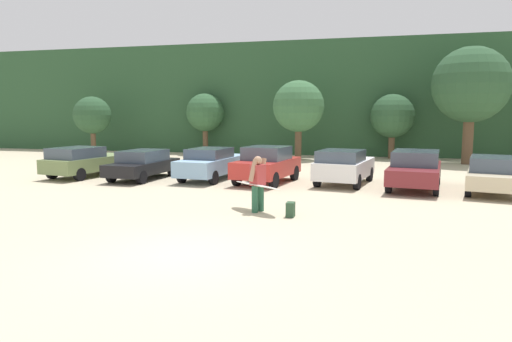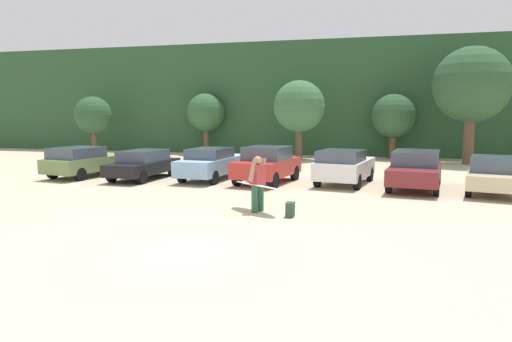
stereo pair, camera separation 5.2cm
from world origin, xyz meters
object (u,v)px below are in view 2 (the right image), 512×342
object	(u,v)px
surfboard_white	(257,185)
backpack_dropped	(290,210)
parked_car_red	(267,164)
parked_car_maroon	(416,169)
parked_car_champagne	(495,174)
parked_car_black	(143,164)
parked_car_white	(344,166)
parked_car_sky_blue	(212,163)
parked_car_olive_green	(86,161)
person_adult	(258,181)

from	to	relation	value
surfboard_white	backpack_dropped	size ratio (longest dim) A/B	4.58
parked_car_red	parked_car_maroon	xyz separation A→B (m)	(6.34, 0.08, -0.02)
parked_car_champagne	backpack_dropped	bearing A→B (deg)	143.85
parked_car_black	backpack_dropped	distance (m)	10.38
parked_car_black	surfboard_white	xyz separation A→B (m)	(7.09, -5.72, 0.11)
parked_car_black	parked_car_white	world-z (taller)	parked_car_white
parked_car_black	parked_car_sky_blue	xyz separation A→B (m)	(3.21, 0.77, 0.05)
parked_car_olive_green	person_adult	distance (m)	11.89
backpack_dropped	parked_car_olive_green	bearing A→B (deg)	151.02
parked_car_sky_blue	parked_car_red	world-z (taller)	parked_car_red
parked_car_white	parked_car_champagne	world-z (taller)	parked_car_white
parked_car_olive_green	parked_car_black	size ratio (longest dim) A/B	1.11
parked_car_sky_blue	parked_car_maroon	size ratio (longest dim) A/B	0.98
parked_car_olive_green	backpack_dropped	world-z (taller)	parked_car_olive_green
surfboard_white	parked_car_red	bearing A→B (deg)	-42.67
parked_car_red	backpack_dropped	size ratio (longest dim) A/B	9.31
parked_car_black	parked_car_white	xyz separation A→B (m)	(9.39, 0.70, 0.09)
parked_car_sky_blue	parked_car_white	world-z (taller)	parked_car_white
parked_car_sky_blue	parked_car_red	bearing A→B (deg)	-94.59
parked_car_sky_blue	backpack_dropped	world-z (taller)	parked_car_sky_blue
surfboard_white	parked_car_maroon	bearing A→B (deg)	-93.83
parked_car_white	parked_car_maroon	distance (m)	2.97
parked_car_sky_blue	person_adult	xyz separation A→B (m)	(3.93, -6.55, 0.23)
parked_car_champagne	backpack_dropped	distance (m)	9.38
parked_car_red	surfboard_white	distance (m)	6.09
person_adult	parked_car_champagne	bearing A→B (deg)	-120.31
person_adult	surfboard_white	distance (m)	0.18
parked_car_red	parked_car_white	xyz separation A→B (m)	(3.39, 0.42, -0.03)
parked_car_olive_green	backpack_dropped	xyz separation A→B (m)	(11.47, -6.35, -0.55)
parked_car_black	surfboard_white	distance (m)	9.11
parked_car_maroon	surfboard_white	distance (m)	8.03
parked_car_red	parked_car_white	distance (m)	3.41
parked_car_sky_blue	backpack_dropped	size ratio (longest dim) A/B	10.93
parked_car_black	backpack_dropped	size ratio (longest dim) A/B	9.63
person_adult	backpack_dropped	size ratio (longest dim) A/B	3.96
parked_car_maroon	parked_car_white	bearing A→B (deg)	91.18
parked_car_black	surfboard_white	bearing A→B (deg)	-125.59
parked_car_sky_blue	surfboard_white	size ratio (longest dim) A/B	2.39
parked_car_red	parked_car_champagne	distance (m)	9.27
parked_car_black	parked_car_olive_green	bearing A→B (deg)	91.34
parked_car_red	surfboard_white	world-z (taller)	parked_car_red
parked_car_white	backpack_dropped	xyz separation A→B (m)	(-1.12, -6.94, -0.60)
parked_car_white	parked_car_champagne	size ratio (longest dim) A/B	0.90
parked_car_red	surfboard_white	bearing A→B (deg)	-160.11
parked_car_champagne	backpack_dropped	xyz separation A→B (m)	(-7.00, -6.23, -0.53)
parked_car_red	surfboard_white	size ratio (longest dim) A/B	2.03
parked_car_maroon	person_adult	bearing A→B (deg)	147.53
parked_car_olive_green	backpack_dropped	size ratio (longest dim) A/B	10.68
surfboard_white	backpack_dropped	xyz separation A→B (m)	(1.18, -0.53, -0.62)
parked_car_black	parked_car_maroon	distance (m)	12.35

